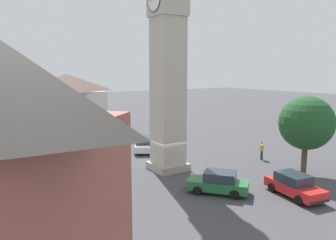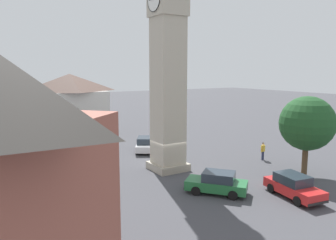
% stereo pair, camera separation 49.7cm
% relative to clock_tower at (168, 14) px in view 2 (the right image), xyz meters
% --- Properties ---
extents(ground_plane, '(200.00, 200.00, 0.00)m').
position_rel_clock_tower_xyz_m(ground_plane, '(-0.00, -0.00, -12.80)').
color(ground_plane, '#424247').
extents(clock_tower, '(3.39, 3.39, 21.83)m').
position_rel_clock_tower_xyz_m(clock_tower, '(0.00, 0.00, 0.00)').
color(clock_tower, '#A59C89').
rests_on(clock_tower, ground).
extents(car_blue_kerb, '(2.50, 4.39, 1.53)m').
position_rel_clock_tower_xyz_m(car_blue_kerb, '(4.62, 8.13, -12.03)').
color(car_blue_kerb, silver).
rests_on(car_blue_kerb, ground).
extents(car_silver_kerb, '(4.35, 2.35, 1.53)m').
position_rel_clock_tower_xyz_m(car_silver_kerb, '(-9.59, -3.84, -12.03)').
color(car_silver_kerb, red).
rests_on(car_silver_kerb, ground).
extents(car_red_corner, '(4.25, 3.94, 1.53)m').
position_rel_clock_tower_xyz_m(car_red_corner, '(-6.43, 0.05, -12.03)').
color(car_red_corner, '#236B38').
rests_on(car_red_corner, ground).
extents(car_white_side, '(3.15, 4.46, 1.53)m').
position_rel_clock_tower_xyz_m(car_white_side, '(-3.15, 11.38, -12.03)').
color(car_white_side, '#2D5BB7').
rests_on(car_white_side, ground).
extents(car_black_far, '(4.39, 3.62, 1.53)m').
position_rel_clock_tower_xyz_m(car_black_far, '(6.59, -1.31, -12.03)').
color(car_black_far, silver).
rests_on(car_black_far, ground).
extents(pedestrian, '(0.27, 0.56, 1.69)m').
position_rel_clock_tower_xyz_m(pedestrian, '(-2.13, -9.18, -11.79)').
color(pedestrian, '#2D3351').
rests_on(pedestrian, ground).
extents(tree, '(4.27, 4.27, 6.40)m').
position_rel_clock_tower_xyz_m(tree, '(-7.16, -8.37, -8.55)').
color(tree, brown).
rests_on(tree, ground).
extents(building_corner_back, '(6.51, 10.29, 7.92)m').
position_rel_clock_tower_xyz_m(building_corner_back, '(22.77, 1.89, -8.75)').
color(building_corner_back, beige).
rests_on(building_corner_back, ground).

